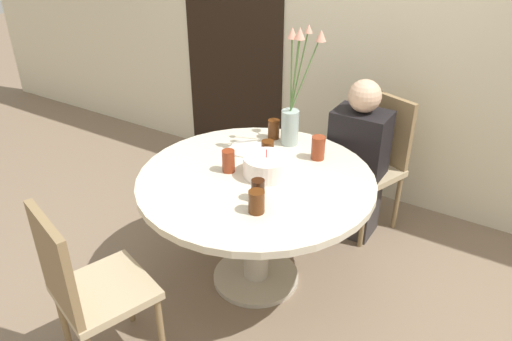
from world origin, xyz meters
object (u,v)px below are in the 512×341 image
flower_vase (294,106)px  drink_glass_2 (274,129)px  drink_glass_4 (256,202)px  drink_glass_5 (228,161)px  person_woman (357,165)px  chair_near_front (85,285)px  chair_right_flank (374,156)px  drink_glass_0 (318,148)px  drink_glass_3 (268,150)px  birthday_cake (266,166)px  drink_glass_1 (258,190)px  side_plate (247,149)px

flower_vase → drink_glass_2: size_ratio=6.16×
drink_glass_4 → drink_glass_5: (-0.34, 0.25, 0.01)m
drink_glass_4 → person_woman: (0.11, 1.05, -0.26)m
drink_glass_2 → drink_glass_4: size_ratio=1.06×
chair_near_front → drink_glass_4: size_ratio=8.06×
drink_glass_4 → person_woman: 1.08m
chair_right_flank → drink_glass_4: chair_right_flank is taller
drink_glass_0 → drink_glass_3: 0.28m
birthday_cake → drink_glass_3: 0.19m
flower_vase → drink_glass_4: size_ratio=6.52×
drink_glass_2 → drink_glass_5: 0.49m
flower_vase → drink_glass_0: 0.29m
drink_glass_1 → chair_near_front: bearing=-120.4°
drink_glass_2 → drink_glass_5: bearing=-89.8°
drink_glass_0 → drink_glass_5: 0.52m
drink_glass_3 → person_woman: 0.70m
birthday_cake → side_plate: 0.32m
birthday_cake → drink_glass_1: birthday_cake is taller
drink_glass_4 → chair_near_front: bearing=-127.0°
flower_vase → person_woman: (0.31, 0.33, -0.45)m
side_plate → drink_glass_5: bearing=-78.0°
drink_glass_0 → person_woman: 0.50m
drink_glass_3 → drink_glass_5: bearing=-112.8°
drink_glass_2 → drink_glass_3: 0.27m
drink_glass_1 → drink_glass_0: bearing=83.6°
chair_right_flank → drink_glass_3: chair_right_flank is taller
drink_glass_4 → person_woman: size_ratio=0.11×
flower_vase → drink_glass_4: bearing=-74.8°
side_plate → drink_glass_4: bearing=-53.1°
flower_vase → drink_glass_3: 0.30m
chair_right_flank → flower_vase: flower_vase is taller
drink_glass_1 → drink_glass_3: size_ratio=1.02×
side_plate → drink_glass_4: size_ratio=1.93×
drink_glass_2 → drink_glass_3: drink_glass_2 is taller
drink_glass_0 → chair_near_front: bearing=-111.2°
flower_vase → drink_glass_5: (-0.14, -0.47, -0.19)m
chair_near_front → chair_right_flank: bearing=-90.8°
chair_near_front → drink_glass_2: 1.42m
side_plate → drink_glass_4: (0.39, -0.52, 0.05)m
drink_glass_0 → drink_glass_1: bearing=-96.4°
birthday_cake → person_woman: person_woman is taller
drink_glass_2 → drink_glass_4: bearing=-65.6°
drink_glass_1 → drink_glass_3: (-0.18, 0.40, -0.00)m
drink_glass_3 → person_woman: size_ratio=0.10×
side_plate → drink_glass_5: 0.28m
flower_vase → drink_glass_2: (-0.14, 0.02, -0.19)m
side_plate → drink_glass_2: (0.06, 0.22, 0.05)m
side_plate → drink_glass_3: (0.16, -0.03, 0.05)m
chair_right_flank → drink_glass_5: 1.10m
drink_glass_4 → drink_glass_5: bearing=142.9°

